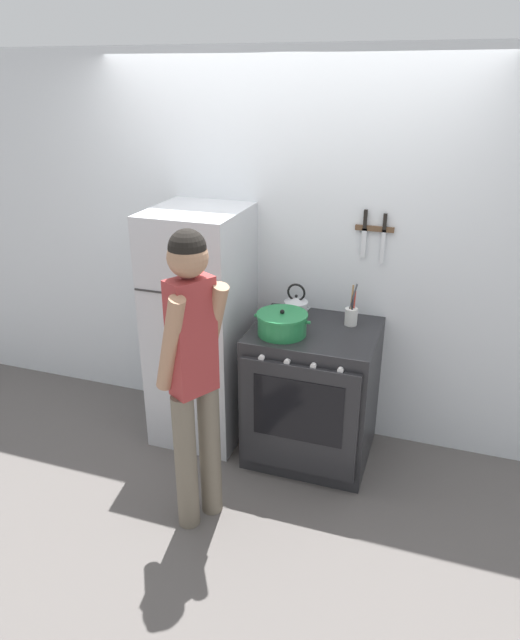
# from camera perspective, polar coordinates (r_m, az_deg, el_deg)

# --- Properties ---
(ground_plane) EXTENTS (14.00, 14.00, 0.00)m
(ground_plane) POSITION_cam_1_polar(r_m,az_deg,el_deg) (4.37, 2.27, -9.63)
(ground_plane) COLOR #5B5654
(wall_back) EXTENTS (10.00, 0.06, 2.55)m
(wall_back) POSITION_cam_1_polar(r_m,az_deg,el_deg) (3.86, 2.71, 6.69)
(wall_back) COLOR silver
(wall_back) RESTS_ON ground_plane
(refrigerator) EXTENTS (0.59, 0.67, 1.61)m
(refrigerator) POSITION_cam_1_polar(r_m,az_deg,el_deg) (3.87, -5.89, -0.74)
(refrigerator) COLOR #B7BABF
(refrigerator) RESTS_ON ground_plane
(stove_range) EXTENTS (0.78, 0.72, 0.92)m
(stove_range) POSITION_cam_1_polar(r_m,az_deg,el_deg) (3.76, 5.18, -7.31)
(stove_range) COLOR #232326
(stove_range) RESTS_ON ground_plane
(dutch_oven_pot) EXTENTS (0.35, 0.31, 0.16)m
(dutch_oven_pot) POSITION_cam_1_polar(r_m,az_deg,el_deg) (3.47, 2.22, -0.37)
(dutch_oven_pot) COLOR #237A42
(dutch_oven_pot) RESTS_ON stove_range
(tea_kettle) EXTENTS (0.19, 0.15, 0.24)m
(tea_kettle) POSITION_cam_1_polar(r_m,az_deg,el_deg) (3.70, 3.64, 1.30)
(tea_kettle) COLOR silver
(tea_kettle) RESTS_ON stove_range
(utensil_jar) EXTENTS (0.08, 0.08, 0.28)m
(utensil_jar) POSITION_cam_1_polar(r_m,az_deg,el_deg) (3.64, 9.12, 0.54)
(utensil_jar) COLOR silver
(utensil_jar) RESTS_ON stove_range
(person) EXTENTS (0.39, 0.42, 1.72)m
(person) POSITION_cam_1_polar(r_m,az_deg,el_deg) (2.99, -6.67, -4.77)
(person) COLOR #6B6051
(person) RESTS_ON ground_plane
(wall_knife_strip) EXTENTS (0.24, 0.03, 0.33)m
(wall_knife_strip) POSITION_cam_1_polar(r_m,az_deg,el_deg) (3.64, 11.35, 8.94)
(wall_knife_strip) COLOR brown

